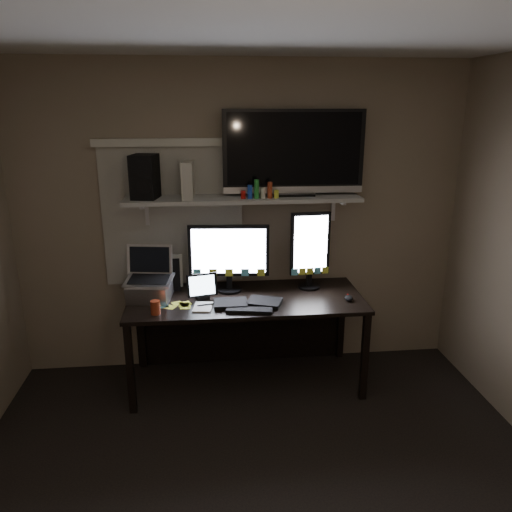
{
  "coord_description": "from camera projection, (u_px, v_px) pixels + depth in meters",
  "views": [
    {
      "loc": [
        -0.3,
        -2.15,
        2.16
      ],
      "look_at": [
        0.06,
        1.25,
        1.12
      ],
      "focal_mm": 35.0,
      "sensor_mm": 36.0,
      "label": 1
    }
  ],
  "objects": [
    {
      "name": "ceiling",
      "position": [
        274.0,
        14.0,
        1.97
      ],
      "size": [
        3.6,
        3.6,
        0.0
      ],
      "primitive_type": "plane",
      "rotation": [
        3.14,
        0.0,
        0.0
      ],
      "color": "silver",
      "rests_on": "back_wall"
    },
    {
      "name": "back_wall",
      "position": [
        242.0,
        221.0,
        4.05
      ],
      "size": [
        3.6,
        0.0,
        3.6
      ],
      "primitive_type": "plane",
      "rotation": [
        1.57,
        0.0,
        0.0
      ],
      "color": "#746953",
      "rests_on": "floor"
    },
    {
      "name": "window_blinds",
      "position": [
        173.0,
        217.0,
        3.97
      ],
      "size": [
        1.1,
        0.02,
        1.1
      ],
      "primitive_type": "cube",
      "color": "#B8B3A5",
      "rests_on": "back_wall"
    },
    {
      "name": "desk",
      "position": [
        245.0,
        312.0,
        4.01
      ],
      "size": [
        1.8,
        0.75,
        0.73
      ],
      "color": "black",
      "rests_on": "floor"
    },
    {
      "name": "wall_shelf",
      "position": [
        243.0,
        199.0,
        3.82
      ],
      "size": [
        1.8,
        0.35,
        0.03
      ],
      "primitive_type": "cube",
      "color": "#A1A19D",
      "rests_on": "back_wall"
    },
    {
      "name": "monitor_landscape",
      "position": [
        229.0,
        258.0,
        3.91
      ],
      "size": [
        0.63,
        0.12,
        0.55
      ],
      "primitive_type": "cube",
      "rotation": [
        0.0,
        0.0,
        -0.09
      ],
      "color": "black",
      "rests_on": "desk"
    },
    {
      "name": "monitor_portrait",
      "position": [
        310.0,
        250.0,
        3.96
      ],
      "size": [
        0.32,
        0.08,
        0.64
      ],
      "primitive_type": "cube",
      "rotation": [
        0.0,
        0.0,
        0.07
      ],
      "color": "black",
      "rests_on": "desk"
    },
    {
      "name": "keyboard",
      "position": [
        248.0,
        303.0,
        3.7
      ],
      "size": [
        0.54,
        0.29,
        0.03
      ],
      "primitive_type": "cube",
      "rotation": [
        0.0,
        0.0,
        -0.18
      ],
      "color": "black",
      "rests_on": "desk"
    },
    {
      "name": "mouse",
      "position": [
        349.0,
        298.0,
        3.79
      ],
      "size": [
        0.07,
        0.1,
        0.04
      ],
      "primitive_type": "ellipsoid",
      "rotation": [
        0.0,
        0.0,
        -0.12
      ],
      "color": "black",
      "rests_on": "desk"
    },
    {
      "name": "notepad",
      "position": [
        203.0,
        307.0,
        3.65
      ],
      "size": [
        0.16,
        0.2,
        0.01
      ],
      "primitive_type": "cube",
      "rotation": [
        0.0,
        0.0,
        -0.14
      ],
      "color": "silver",
      "rests_on": "desk"
    },
    {
      "name": "tablet",
      "position": [
        202.0,
        286.0,
        3.79
      ],
      "size": [
        0.25,
        0.15,
        0.2
      ],
      "primitive_type": "cube",
      "rotation": [
        0.0,
        0.0,
        0.22
      ],
      "color": "black",
      "rests_on": "desk"
    },
    {
      "name": "file_sorter",
      "position": [
        166.0,
        273.0,
        3.97
      ],
      "size": [
        0.22,
        0.1,
        0.28
      ],
      "primitive_type": "cube",
      "rotation": [
        0.0,
        0.0,
        0.0
      ],
      "color": "black",
      "rests_on": "desk"
    },
    {
      "name": "laptop",
      "position": [
        149.0,
        275.0,
        3.74
      ],
      "size": [
        0.39,
        0.33,
        0.39
      ],
      "primitive_type": "cube",
      "rotation": [
        0.0,
        0.0,
        -0.15
      ],
      "color": "silver",
      "rests_on": "desk"
    },
    {
      "name": "cup",
      "position": [
        155.0,
        307.0,
        3.53
      ],
      "size": [
        0.07,
        0.07,
        0.1
      ],
      "primitive_type": "cylinder",
      "rotation": [
        0.0,
        0.0,
        -0.08
      ],
      "color": "maroon",
      "rests_on": "desk"
    },
    {
      "name": "sticky_notes",
      "position": [
        167.0,
        307.0,
        3.67
      ],
      "size": [
        0.34,
        0.26,
        0.0
      ],
      "primitive_type": null,
      "rotation": [
        0.0,
        0.0,
        0.07
      ],
      "color": "#D5DD3C",
      "rests_on": "desk"
    },
    {
      "name": "tv",
      "position": [
        293.0,
        153.0,
        3.8
      ],
      "size": [
        1.08,
        0.22,
        0.65
      ],
      "primitive_type": "cube",
      "rotation": [
        0.0,
        0.0,
        -0.03
      ],
      "color": "black",
      "rests_on": "wall_shelf"
    },
    {
      "name": "game_console",
      "position": [
        188.0,
        180.0,
        3.71
      ],
      "size": [
        0.09,
        0.24,
        0.28
      ],
      "primitive_type": "cube",
      "rotation": [
        0.0,
        0.0,
        -0.1
      ],
      "color": "#BBB9A8",
      "rests_on": "wall_shelf"
    },
    {
      "name": "speaker",
      "position": [
        145.0,
        177.0,
        3.7
      ],
      "size": [
        0.22,
        0.25,
        0.32
      ],
      "primitive_type": "cube",
      "rotation": [
        0.0,
        0.0,
        -0.2
      ],
      "color": "black",
      "rests_on": "wall_shelf"
    },
    {
      "name": "bottles",
      "position": [
        260.0,
        189.0,
        3.72
      ],
      "size": [
        0.23,
        0.11,
        0.15
      ],
      "primitive_type": null,
      "rotation": [
        0.0,
        0.0,
        0.29
      ],
      "color": "#A50F0C",
      "rests_on": "wall_shelf"
    }
  ]
}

